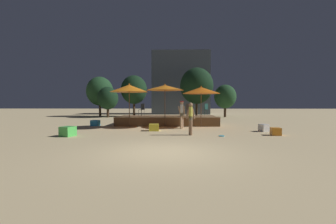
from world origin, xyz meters
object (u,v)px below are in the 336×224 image
patio_umbrella_2 (129,88)px  cube_seat_4 (95,123)px  background_tree_3 (134,90)px  bistro_chair_2 (205,108)px  cube_seat_0 (68,131)px  bistro_chair_0 (142,108)px  person_1 (182,113)px  background_tree_2 (197,86)px  background_tree_0 (225,97)px  person_0 (191,118)px  cube_seat_2 (154,127)px  background_tree_1 (108,98)px  patio_umbrella_0 (165,88)px  background_tree_4 (100,91)px  cube_seat_3 (276,132)px  bistro_chair_1 (188,108)px  cube_seat_1 (264,128)px  patio_umbrella_1 (201,90)px  frisbee_disc (222,136)px

patio_umbrella_2 → cube_seat_4: 3.71m
background_tree_3 → bistro_chair_2: bearing=-53.3°
cube_seat_0 → bistro_chair_0: bistro_chair_0 is taller
cube_seat_0 → background_tree_3: bearing=88.6°
person_1 → background_tree_2: (2.37, 13.53, 2.77)m
patio_umbrella_2 → background_tree_3: (-1.88, 12.67, 0.67)m
patio_umbrella_2 → bistro_chair_2: bearing=26.2°
background_tree_0 → person_0: bearing=-109.2°
cube_seat_2 → background_tree_1: size_ratio=0.17×
patio_umbrella_0 → cube_seat_4: size_ratio=5.13×
background_tree_2 → bistro_chair_2: bearing=-92.0°
cube_seat_4 → background_tree_1: background_tree_1 is taller
background_tree_4 → background_tree_1: bearing=-54.5°
patio_umbrella_2 → background_tree_1: 11.52m
cube_seat_3 → background_tree_1: 19.13m
person_1 → bistro_chair_0: person_1 is taller
person_1 → background_tree_0: background_tree_0 is taller
bistro_chair_1 → background_tree_1: (-8.68, 8.40, 0.95)m
cube_seat_1 → bistro_chair_1: bearing=134.5°
cube_seat_0 → person_1: (5.80, 3.42, 0.78)m
cube_seat_1 → bistro_chair_2: size_ratio=0.64×
bistro_chair_0 → background_tree_2: background_tree_2 is taller
person_1 → background_tree_4: 16.88m
background_tree_1 → cube_seat_4: bearing=-78.9°
patio_umbrella_2 → background_tree_1: size_ratio=0.84×
bistro_chair_2 → person_0: bearing=36.5°
cube_seat_2 → background_tree_0: background_tree_0 is taller
patio_umbrella_1 → bistro_chair_0: (-4.26, 1.43, -1.27)m
patio_umbrella_1 → person_1: patio_umbrella_1 is taller
cube_seat_0 → cube_seat_3: size_ratio=1.51×
person_0 → bistro_chair_1: person_0 is taller
cube_seat_3 → cube_seat_4: (-10.86, 4.46, 0.02)m
cube_seat_0 → background_tree_3: size_ratio=0.15×
patio_umbrella_2 → bistro_chair_1: (4.13, 2.18, -1.38)m
cube_seat_2 → bistro_chair_2: bistro_chair_2 is taller
person_0 → background_tree_1: background_tree_1 is taller
bistro_chair_1 → background_tree_1: size_ratio=0.26×
person_1 → background_tree_2: background_tree_2 is taller
background_tree_2 → background_tree_3: (-7.77, -0.18, -0.48)m
cube_seat_2 → background_tree_0: bearing=61.3°
patio_umbrella_0 → cube_seat_3: patio_umbrella_0 is taller
background_tree_2 → background_tree_4: 12.13m
cube_seat_0 → cube_seat_3: 10.50m
patio_umbrella_1 → background_tree_1: (-9.43, 10.21, -0.31)m
frisbee_disc → background_tree_0: size_ratio=0.07×
person_0 → person_1: bearing=-10.1°
cube_seat_2 → background_tree_1: background_tree_1 is taller
patio_umbrella_1 → bistro_chair_0: patio_umbrella_1 is taller
cube_seat_2 → background_tree_0: 15.27m
cube_seat_2 → cube_seat_4: cube_seat_4 is taller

